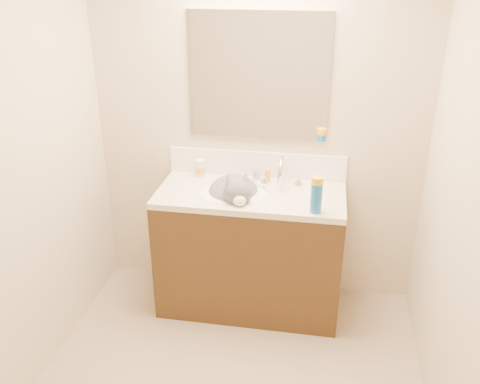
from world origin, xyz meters
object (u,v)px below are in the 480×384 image
at_px(faucet, 281,174).
at_px(cat, 234,194).
at_px(pill_bottle, 201,168).
at_px(vanity_cabinet, 250,253).
at_px(basin, 231,203).
at_px(spray_can, 316,198).
at_px(amber_bottle, 268,176).
at_px(silver_jar, 257,176).

relative_size(faucet, cat, 0.56).
height_order(cat, pill_bottle, cat).
distance_m(vanity_cabinet, basin, 0.40).
bearing_deg(cat, spray_can, -39.77).
bearing_deg(amber_bottle, silver_jar, 163.68).
relative_size(vanity_cabinet, cat, 2.39).
height_order(cat, amber_bottle, cat).
relative_size(vanity_cabinet, basin, 2.67).
xyz_separation_m(pill_bottle, spray_can, (0.79, -0.41, 0.03)).
xyz_separation_m(silver_jar, amber_bottle, (0.08, -0.02, 0.02)).
distance_m(pill_bottle, amber_bottle, 0.46).
bearing_deg(pill_bottle, cat, -38.03).
relative_size(basin, faucet, 1.61).
height_order(vanity_cabinet, pill_bottle, pill_bottle).
bearing_deg(basin, cat, 42.78).
xyz_separation_m(cat, amber_bottle, (0.19, 0.20, 0.06)).
bearing_deg(silver_jar, faucet, -22.98).
height_order(pill_bottle, spray_can, spray_can).
height_order(basin, silver_jar, silver_jar).
bearing_deg(silver_jar, cat, -116.31).
distance_m(pill_bottle, spray_can, 0.89).
xyz_separation_m(faucet, spray_can, (0.24, -0.34, 0.01)).
distance_m(cat, amber_bottle, 0.28).
bearing_deg(spray_can, faucet, 124.52).
xyz_separation_m(basin, amber_bottle, (0.21, 0.22, 0.11)).
distance_m(silver_jar, spray_can, 0.59).
xyz_separation_m(cat, spray_can, (0.52, -0.19, 0.11)).
xyz_separation_m(basin, faucet, (0.30, 0.17, 0.16)).
height_order(vanity_cabinet, amber_bottle, amber_bottle).
bearing_deg(basin, spray_can, -18.30).
distance_m(basin, amber_bottle, 0.32).
bearing_deg(basin, pill_bottle, 138.03).
xyz_separation_m(pill_bottle, silver_jar, (0.38, 0.01, -0.03)).
bearing_deg(vanity_cabinet, cat, -172.36).
distance_m(faucet, spray_can, 0.42).
height_order(vanity_cabinet, cat, cat).
height_order(basin, cat, cat).
height_order(basin, spray_can, spray_can).
height_order(vanity_cabinet, spray_can, spray_can).
height_order(faucet, pill_bottle, faucet).
height_order(pill_bottle, silver_jar, pill_bottle).
xyz_separation_m(cat, silver_jar, (0.11, 0.22, 0.04)).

